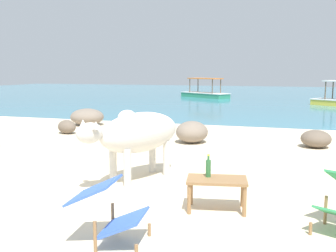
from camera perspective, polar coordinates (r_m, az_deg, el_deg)
The scene contains 11 objects.
sand_beach at distance 6.44m, azimuth -9.46°, elevation -8.26°, with size 18.00×14.00×0.04m, color beige.
water_surface at distance 27.70m, azimuth 11.62°, elevation 4.21°, with size 60.00×36.00×0.03m, color teal.
cow at distance 6.35m, azimuth -4.43°, elevation -1.07°, with size 1.24×2.05×1.17m.
low_bench_table at distance 5.07m, azimuth 7.15°, elevation -8.37°, with size 0.83×0.57×0.42m.
bottle at distance 5.09m, azimuth 5.91°, elevation -6.10°, with size 0.07×0.07×0.30m.
deck_chair_far at distance 4.14m, azimuth -8.65°, elevation -11.75°, with size 0.82×0.62×0.68m.
shore_rock_large at distance 11.43m, azimuth -14.57°, elevation -0.11°, with size 0.61×0.43×0.39m, color #6B5B4C.
shore_rock_medium at distance 9.68m, azimuth 3.51°, elevation -0.87°, with size 0.84×0.79×0.54m, color gray.
shore_rock_small at distance 13.03m, azimuth -11.74°, elevation 1.32°, with size 1.08×1.01×0.55m, color gray.
shore_rock_flat at distance 9.71m, azimuth 20.80°, elevation -1.75°, with size 0.69×0.68×0.41m, color #6B5B4C.
boat_green at distance 26.40m, azimuth 5.39°, elevation 4.79°, with size 3.70×3.00×1.29m.
Camera 1 is at (2.83, -5.49, 1.83)m, focal length 41.71 mm.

